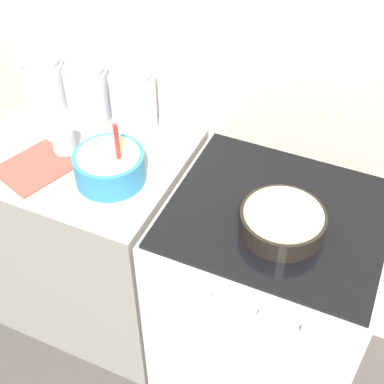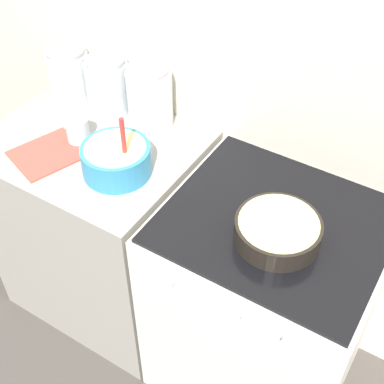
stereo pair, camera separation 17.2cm
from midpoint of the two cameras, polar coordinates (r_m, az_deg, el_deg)
ground_plane at (r=2.41m, az=-3.35°, el=-19.54°), size 12.00×12.00×0.00m
wall_back at (r=1.92m, az=6.71°, el=13.64°), size 4.55×0.05×2.40m
countertop_cabinet at (r=2.32m, az=-7.27°, el=-3.67°), size 0.77×0.64×0.91m
stove at (r=2.08m, az=10.05°, el=-11.82°), size 0.72×0.66×0.91m
mixing_bowl at (r=1.83m, az=-5.44°, el=3.49°), size 0.24×0.24×0.24m
baking_pan at (r=1.65m, az=12.10°, el=-4.16°), size 0.27×0.27×0.07m
storage_jar_left at (r=2.25m, az=-10.78°, el=12.02°), size 0.17×0.17×0.20m
storage_jar_middle at (r=2.13m, az=-6.62°, el=10.87°), size 0.17×0.17×0.22m
storage_jar_right at (r=2.02m, az=-2.06°, el=9.59°), size 0.17×0.17×0.25m
tin_can at (r=2.00m, az=-9.69°, el=6.41°), size 0.08×0.08×0.10m
recipe_page at (r=1.98m, az=-12.75°, el=3.89°), size 0.28×0.29×0.01m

